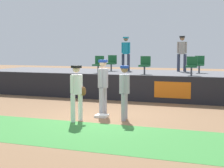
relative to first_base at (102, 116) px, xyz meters
name	(u,v)px	position (x,y,z in m)	size (l,w,h in m)	color
ground_plane	(103,117)	(0.07, -0.06, -0.04)	(60.00, 60.00, 0.00)	#846042
grass_foreground_strip	(72,133)	(0.07, -2.33, -0.04)	(18.00, 2.80, 0.01)	#388438
first_base	(102,116)	(0.00, 0.00, 0.00)	(0.40, 0.40, 0.08)	white
player_fielder_home	(77,89)	(-0.47, -0.89, 0.96)	(0.47, 0.49, 1.73)	white
player_runner_visitor	(124,89)	(0.84, -0.19, 0.95)	(0.36, 0.48, 1.72)	#9EA3AD
player_coach_visitor	(103,83)	(-0.15, 0.51, 1.04)	(0.36, 0.52, 1.87)	#9EA3AD
field_wall	(135,88)	(0.07, 3.75, 0.52)	(18.00, 0.26, 1.12)	black
bleacher_platform	(149,83)	(0.07, 6.32, 0.49)	(18.00, 4.80, 1.06)	#59595E
seat_front_left	(99,63)	(-2.20, 5.19, 1.49)	(0.46, 0.44, 0.84)	#4C4C51
seat_back_right	(199,63)	(2.40, 6.99, 1.49)	(0.45, 0.44, 0.84)	#4C4C51
seat_front_center	(145,64)	(0.12, 5.19, 1.49)	(0.47, 0.44, 0.84)	#4C4C51
seat_back_left	(112,62)	(-2.18, 6.99, 1.49)	(0.48, 0.44, 0.84)	#4C4C51
seat_front_right	(192,65)	(2.25, 5.19, 1.49)	(0.47, 0.44, 0.84)	#4C4C51
spectator_hooded	(182,51)	(1.42, 7.78, 2.09)	(0.52, 0.35, 1.84)	#33384C
spectator_capped	(126,51)	(-1.56, 7.54, 2.08)	(0.51, 0.39, 1.82)	#33384C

